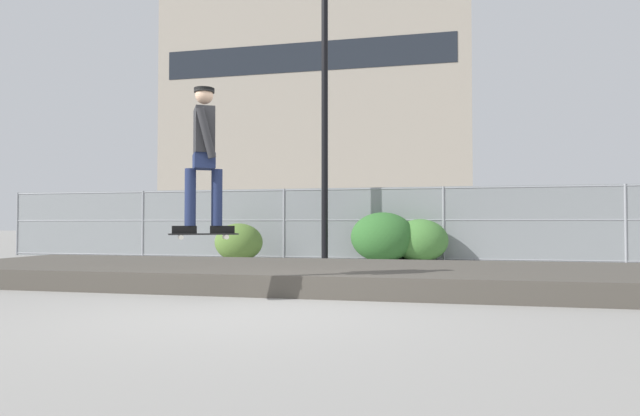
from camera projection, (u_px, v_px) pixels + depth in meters
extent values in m
plane|color=gray|center=(235.00, 312.00, 5.97)|extent=(120.00, 120.00, 0.00)
cube|color=#4C473F|center=(304.00, 274.00, 8.78)|extent=(11.83, 3.55, 0.28)
cube|color=black|center=(203.00, 234.00, 6.66)|extent=(0.79, 0.57, 0.02)
cylinder|color=silver|center=(225.00, 237.00, 6.82)|extent=(0.06, 0.05, 0.05)
cylinder|color=silver|center=(227.00, 237.00, 6.65)|extent=(0.06, 0.05, 0.05)
cylinder|color=silver|center=(180.00, 237.00, 6.67)|extent=(0.06, 0.05, 0.05)
cylinder|color=silver|center=(181.00, 237.00, 6.49)|extent=(0.06, 0.05, 0.05)
cube|color=#99999E|center=(226.00, 235.00, 6.73)|extent=(0.11, 0.15, 0.01)
cube|color=#99999E|center=(181.00, 235.00, 6.58)|extent=(0.11, 0.15, 0.01)
cube|color=black|center=(222.00, 230.00, 6.72)|extent=(0.29, 0.23, 0.09)
cube|color=black|center=(184.00, 230.00, 6.59)|extent=(0.29, 0.23, 0.09)
cylinder|color=#1E284C|center=(217.00, 198.00, 6.71)|extent=(0.13, 0.13, 0.67)
cylinder|color=#1E284C|center=(190.00, 197.00, 6.62)|extent=(0.13, 0.13, 0.67)
cube|color=#1E284C|center=(204.00, 161.00, 6.68)|extent=(0.38, 0.41, 0.18)
cube|color=#262628|center=(204.00, 131.00, 6.69)|extent=(0.38, 0.44, 0.54)
cylinder|color=#262628|center=(202.00, 139.00, 6.92)|extent=(0.24, 0.19, 0.58)
cylinder|color=#262628|center=(206.00, 133.00, 6.46)|extent=(0.24, 0.19, 0.58)
sphere|color=tan|center=(204.00, 95.00, 6.70)|extent=(0.21, 0.21, 0.21)
cylinder|color=black|center=(204.00, 90.00, 6.70)|extent=(0.24, 0.24, 0.05)
cylinder|color=gray|center=(17.00, 224.00, 16.76)|extent=(0.06, 0.06, 1.85)
cylinder|color=gray|center=(143.00, 224.00, 15.84)|extent=(0.06, 0.06, 1.85)
cylinder|color=gray|center=(284.00, 224.00, 14.92)|extent=(0.06, 0.06, 1.85)
cylinder|color=gray|center=(444.00, 224.00, 14.00)|extent=(0.06, 0.06, 1.85)
cylinder|color=gray|center=(626.00, 224.00, 13.07)|extent=(0.06, 0.06, 1.85)
cylinder|color=gray|center=(361.00, 189.00, 14.48)|extent=(20.55, 0.04, 0.04)
cylinder|color=gray|center=(361.00, 220.00, 14.46)|extent=(20.55, 0.04, 0.04)
cylinder|color=gray|center=(361.00, 258.00, 14.43)|extent=(20.55, 0.04, 0.04)
cube|color=gray|center=(361.00, 224.00, 14.46)|extent=(20.55, 0.01, 1.85)
cylinder|color=black|center=(325.00, 117.00, 13.93)|extent=(0.16, 0.16, 7.09)
cube|color=maroon|center=(238.00, 231.00, 18.73)|extent=(4.43, 1.88, 0.70)
cube|color=#23282D|center=(232.00, 211.00, 18.79)|extent=(2.23, 1.64, 0.64)
cylinder|color=black|center=(284.00, 242.00, 19.28)|extent=(0.64, 0.25, 0.64)
cylinder|color=black|center=(270.00, 243.00, 17.60)|extent=(0.64, 0.25, 0.64)
cylinder|color=black|center=(209.00, 241.00, 19.84)|extent=(0.64, 0.25, 0.64)
cylinder|color=black|center=(188.00, 243.00, 18.17)|extent=(0.64, 0.25, 0.64)
cube|color=#566B4C|center=(449.00, 232.00, 17.06)|extent=(4.54, 2.18, 0.70)
cube|color=#23282D|center=(442.00, 210.00, 17.10)|extent=(2.33, 1.79, 0.64)
cylinder|color=black|center=(491.00, 243.00, 17.71)|extent=(0.66, 0.30, 0.64)
cylinder|color=black|center=(501.00, 245.00, 16.01)|extent=(0.66, 0.30, 0.64)
cylinder|color=black|center=(403.00, 243.00, 18.08)|extent=(0.66, 0.30, 0.64)
cylinder|color=black|center=(404.00, 245.00, 16.39)|extent=(0.66, 0.30, 0.64)
cube|color=#9E9384|center=(324.00, 109.00, 55.53)|extent=(27.45, 15.19, 24.39)
cube|color=#1E232B|center=(305.00, 57.00, 48.19)|extent=(25.26, 0.04, 2.50)
ellipsoid|color=#567A33|center=(239.00, 242.00, 14.05)|extent=(1.21, 0.99, 0.94)
ellipsoid|color=#336B2D|center=(383.00, 237.00, 13.73)|extent=(1.56, 1.28, 1.20)
ellipsoid|color=#477F38|center=(420.00, 241.00, 13.72)|extent=(1.35, 1.10, 1.04)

